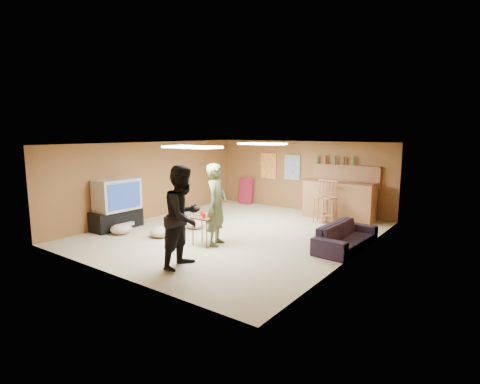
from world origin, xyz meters
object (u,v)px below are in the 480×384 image
Objects in this scene: tv_body at (117,195)px; person_black at (184,217)px; person_olive at (217,205)px; bar_counter at (339,200)px; tray_table at (204,231)px; sofa at (346,236)px.

tv_body is 3.44m from person_black.
tv_body is at bearing 80.31° from person_olive.
person_olive is at bearing 9.01° from tv_body.
tv_body is 2.95m from person_olive.
bar_counter is 4.19m from person_olive.
bar_counter is 1.06× the size of person_black.
tray_table is (-0.18, -0.22, -0.58)m from person_olive.
tv_body is 2.81m from tray_table.
bar_counter is 4.44m from tray_table.
tray_table is at bearing 5.08° from tv_body.
bar_counter is (4.15, 4.45, -0.35)m from tv_body.
person_black is at bearing 176.83° from person_olive.
bar_counter is 1.11× the size of person_olive.
tray_table is (-0.57, 1.19, -0.63)m from person_black.
bar_counter is 2.87m from sofa.
person_black reaches higher than tv_body.
tray_table is at bearing 122.54° from person_olive.
person_olive is at bearing -107.18° from bar_counter.
person_black is 1.02× the size of sofa.
person_olive is (-1.23, -3.99, 0.35)m from bar_counter.
person_black is 3.54m from sofa.
tray_table is at bearing 124.56° from sofa.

